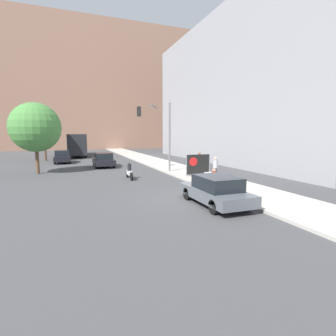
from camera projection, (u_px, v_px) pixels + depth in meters
The scene contains 16 objects.
ground_plane at pixel (199, 200), 13.44m from camera, with size 160.00×160.00×0.00m, color #444447.
sidewalk_curb at pixel (163, 165), 28.55m from camera, with size 3.73×90.00×0.13m, color #B7B2A8.
building_backdrop_far at pixel (85, 88), 61.09m from camera, with size 52.00×12.00×28.13m.
building_backdrop_right at pixel (245, 93), 31.71m from camera, with size 10.00×32.00×16.69m.
seated_protester at pixel (214, 178), 15.78m from camera, with size 0.92×0.77×1.16m.
jogger_on_sidewalk at pixel (215, 168), 19.01m from camera, with size 0.34×0.34×1.61m.
pedestrian_behind at pixel (199, 162), 21.74m from camera, with size 0.34×0.34×1.78m.
protest_banner at pixel (198, 164), 20.46m from camera, with size 2.04×0.06×1.65m.
traffic_light_pole at pixel (158, 126), 22.63m from camera, with size 2.64×2.41×5.89m.
parked_car_curbside at pixel (216, 190), 12.41m from camera, with size 1.87×4.27×1.40m.
car_on_road_nearest at pixel (103, 160), 27.20m from camera, with size 1.90×4.67×1.46m.
car_on_road_midblock at pixel (62, 157), 30.71m from camera, with size 1.79×4.17×1.50m.
city_bus_on_road at pixel (76, 144), 40.26m from camera, with size 2.60×10.47×3.36m.
motorcycle_on_road at pixel (129, 172), 19.68m from camera, with size 0.28×2.08×1.22m.
street_tree_near_curb at pixel (35, 127), 21.81m from camera, with size 4.10×4.10×5.97m.
street_tree_midblock at pixel (44, 129), 32.73m from camera, with size 3.71×3.71×5.88m.
Camera 1 is at (-6.10, -11.72, 3.35)m, focal length 28.00 mm.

